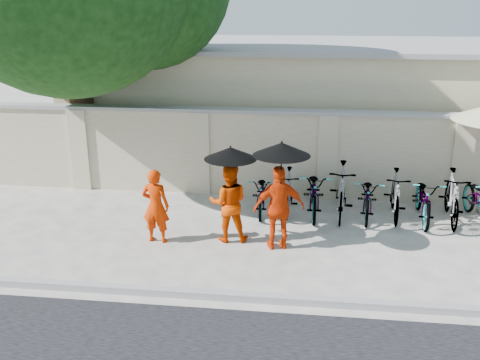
# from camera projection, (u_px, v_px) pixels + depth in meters

# --- Properties ---
(ground) EXTENTS (80.00, 80.00, 0.00)m
(ground) POSITION_uv_depth(u_px,v_px,m) (223.00, 251.00, 10.08)
(ground) COLOR beige
(kerb) EXTENTS (40.00, 0.16, 0.12)m
(kerb) POSITION_uv_depth(u_px,v_px,m) (207.00, 295.00, 8.46)
(kerb) COLOR gray
(kerb) RESTS_ON ground
(compound_wall) EXTENTS (20.00, 0.30, 2.00)m
(compound_wall) POSITION_uv_depth(u_px,v_px,m) (284.00, 155.00, 12.65)
(compound_wall) COLOR beige
(compound_wall) RESTS_ON ground
(building_behind) EXTENTS (14.00, 6.00, 3.20)m
(building_behind) POSITION_uv_depth(u_px,v_px,m) (324.00, 102.00, 15.93)
(building_behind) COLOR beige
(building_behind) RESTS_ON ground
(monk_left) EXTENTS (0.57, 0.40, 1.47)m
(monk_left) POSITION_uv_depth(u_px,v_px,m) (156.00, 206.00, 10.25)
(monk_left) COLOR #C22700
(monk_left) RESTS_ON ground
(monk_center) EXTENTS (0.82, 0.67, 1.55)m
(monk_center) POSITION_uv_depth(u_px,v_px,m) (229.00, 203.00, 10.29)
(monk_center) COLOR #CC3800
(monk_center) RESTS_ON ground
(parasol_center) EXTENTS (0.99, 0.99, 1.03)m
(parasol_center) POSITION_uv_depth(u_px,v_px,m) (230.00, 153.00, 9.89)
(parasol_center) COLOR black
(parasol_center) RESTS_ON ground
(monk_right) EXTENTS (1.02, 0.61, 1.63)m
(monk_right) POSITION_uv_depth(u_px,v_px,m) (279.00, 208.00, 9.94)
(monk_right) COLOR red
(monk_right) RESTS_ON ground
(parasol_right) EXTENTS (1.04, 1.04, 1.17)m
(parasol_right) POSITION_uv_depth(u_px,v_px,m) (282.00, 149.00, 9.49)
(parasol_right) COLOR black
(parasol_right) RESTS_ON ground
(bike_0) EXTENTS (0.64, 1.67, 0.87)m
(bike_0) POSITION_uv_depth(u_px,v_px,m) (262.00, 193.00, 11.79)
(bike_0) COLOR gray
(bike_0) RESTS_ON ground
(bike_1) EXTENTS (0.47, 1.61, 0.96)m
(bike_1) POSITION_uv_depth(u_px,v_px,m) (288.00, 191.00, 11.77)
(bike_1) COLOR gray
(bike_1) RESTS_ON ground
(bike_2) EXTENTS (0.69, 1.93, 1.01)m
(bike_2) POSITION_uv_depth(u_px,v_px,m) (315.00, 192.00, 11.67)
(bike_2) COLOR gray
(bike_2) RESTS_ON ground
(bike_3) EXTENTS (0.69, 1.95, 1.15)m
(bike_3) POSITION_uv_depth(u_px,v_px,m) (342.00, 190.00, 11.55)
(bike_3) COLOR gray
(bike_3) RESTS_ON ground
(bike_4) EXTENTS (0.79, 1.79, 0.91)m
(bike_4) POSITION_uv_depth(u_px,v_px,m) (368.00, 197.00, 11.52)
(bike_4) COLOR gray
(bike_4) RESTS_ON ground
(bike_5) EXTENTS (0.63, 1.74, 1.03)m
(bike_5) POSITION_uv_depth(u_px,v_px,m) (395.00, 195.00, 11.48)
(bike_5) COLOR gray
(bike_5) RESTS_ON ground
(bike_6) EXTENTS (0.76, 1.88, 0.97)m
(bike_6) POSITION_uv_depth(u_px,v_px,m) (424.00, 199.00, 11.33)
(bike_6) COLOR gray
(bike_6) RESTS_ON ground
(bike_7) EXTENTS (0.72, 1.86, 1.09)m
(bike_7) POSITION_uv_depth(u_px,v_px,m) (452.00, 197.00, 11.25)
(bike_7) COLOR gray
(bike_7) RESTS_ON ground
(bike_8) EXTENTS (0.75, 1.92, 0.99)m
(bike_8) POSITION_uv_depth(u_px,v_px,m) (480.00, 201.00, 11.19)
(bike_8) COLOR gray
(bike_8) RESTS_ON ground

